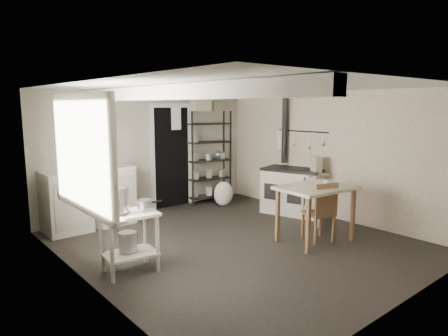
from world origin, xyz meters
TOP-DOWN VIEW (x-y plane):
  - floor at (0.00, 0.00)m, footprint 5.00×5.00m
  - ceiling at (0.00, 0.00)m, footprint 5.00×5.00m
  - wall_back at (0.00, 2.50)m, footprint 4.50×0.02m
  - wall_front at (0.00, -2.50)m, footprint 4.50×0.02m
  - wall_left at (-2.25, 0.00)m, footprint 0.02×5.00m
  - wall_right at (2.25, 0.00)m, footprint 0.02×5.00m
  - window at (-2.22, 0.20)m, footprint 0.12×1.76m
  - doorway at (0.45, 2.47)m, footprint 0.96×0.10m
  - ceiling_beam at (-1.20, 0.00)m, footprint 0.18×5.00m
  - wallpaper_panel at (2.24, 0.00)m, footprint 0.01×5.00m
  - utensil_rail at (2.19, 0.60)m, footprint 0.06×1.20m
  - prep_table at (-1.72, 0.04)m, footprint 0.71×0.54m
  - stockpot at (-1.86, 0.06)m, footprint 0.34×0.34m
  - saucepan at (-1.54, -0.01)m, footprint 0.21×0.21m
  - bucket at (-1.73, 0.08)m, footprint 0.28×0.28m
  - base_cabinets at (-1.39, 2.18)m, footprint 1.54×0.67m
  - mixing_bowl at (-1.28, 2.11)m, footprint 0.34×0.34m
  - counter_cup at (-1.71, 2.10)m, footprint 0.12×0.12m
  - shelf_rack at (1.26, 2.31)m, footprint 0.97×0.55m
  - shelf_jar at (0.92, 2.33)m, footprint 0.11×0.11m
  - storage_box_a at (1.07, 2.31)m, footprint 0.39×0.36m
  - storage_box_b at (1.46, 2.35)m, footprint 0.28×0.27m
  - stove at (1.91, 0.54)m, footprint 0.91×1.23m
  - stovepipe at (2.13, 0.98)m, footprint 0.14×0.14m
  - side_ledge at (1.95, 0.09)m, footprint 0.57×0.36m
  - oats_box at (1.96, 0.06)m, footprint 0.19×0.23m
  - work_table at (0.96, -0.71)m, footprint 1.18×0.88m
  - table_cup at (1.10, -0.76)m, footprint 0.09×0.09m
  - chair at (0.99, -0.74)m, footprint 0.48×0.50m
  - flour_sack at (1.27, 1.83)m, footprint 0.42×0.36m
  - floor_crock at (1.58, -0.30)m, footprint 0.13×0.13m

SIDE VIEW (x-z plane):
  - floor at x=0.00m, z-range 0.00..0.00m
  - floor_crock at x=1.58m, z-range 0.00..0.15m
  - flour_sack at x=1.27m, z-range -0.01..0.49m
  - work_table at x=0.96m, z-range -0.04..0.80m
  - bucket at x=-1.73m, z-range 0.27..0.50m
  - prep_table at x=-1.72m, z-range 0.02..0.78m
  - side_ledge at x=1.95m, z-range 0.02..0.84m
  - stove at x=1.91m, z-range 0.01..0.87m
  - base_cabinets at x=-1.39m, z-range -0.04..0.96m
  - chair at x=0.99m, z-range 0.02..0.95m
  - table_cup at x=1.10m, z-range 0.76..0.84m
  - saucepan at x=-1.54m, z-range 0.80..0.90m
  - stockpot at x=-1.86m, z-range 0.79..1.09m
  - shelf_rack at x=1.26m, z-range -0.01..1.91m
  - mixing_bowl at x=-1.28m, z-range 0.92..0.99m
  - counter_cup at x=-1.71m, z-range 0.92..1.02m
  - doorway at x=0.45m, z-range -0.04..2.04m
  - oats_box at x=1.96m, z-range 0.86..1.16m
  - wall_back at x=0.00m, z-range 0.00..2.30m
  - wall_front at x=0.00m, z-range 0.00..2.30m
  - wall_left at x=-2.25m, z-range 0.00..2.30m
  - wall_right at x=2.25m, z-range 0.00..2.30m
  - wallpaper_panel at x=2.24m, z-range 0.00..2.30m
  - shelf_jar at x=0.92m, z-range 1.27..1.47m
  - window at x=-2.22m, z-range 0.86..2.14m
  - utensil_rail at x=2.19m, z-range 1.33..1.77m
  - stovepipe at x=2.13m, z-range 0.89..2.29m
  - storage_box_b at x=1.46m, z-range 1.90..2.08m
  - storage_box_a at x=1.07m, z-range 1.89..2.13m
  - ceiling_beam at x=-1.20m, z-range 2.11..2.29m
  - ceiling at x=0.00m, z-range 2.30..2.30m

